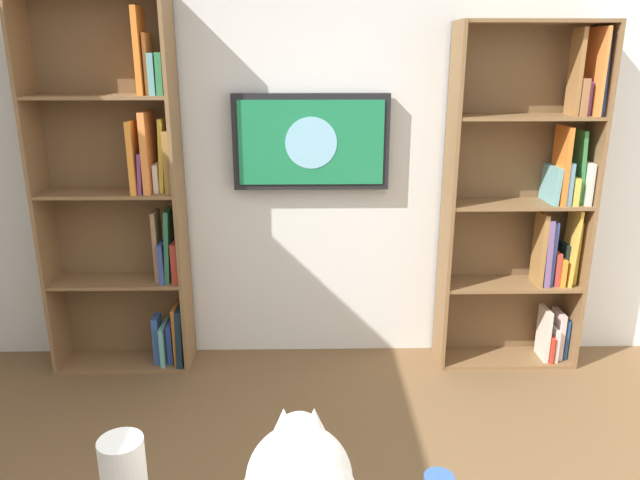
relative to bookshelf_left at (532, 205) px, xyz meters
name	(u,v)px	position (x,y,z in m)	size (l,w,h in m)	color
wall_back	(315,144)	(1.29, -0.16, 0.34)	(4.52, 0.06, 2.70)	silver
bookshelf_left	(532,205)	(0.00, 0.00, 0.00)	(0.85, 0.28, 2.04)	brown
bookshelf_right	(127,197)	(2.39, 0.00, 0.06)	(0.82, 0.28, 2.20)	brown
wall_mounted_tv	(311,142)	(1.31, -0.08, 0.37)	(0.92, 0.07, 0.56)	black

